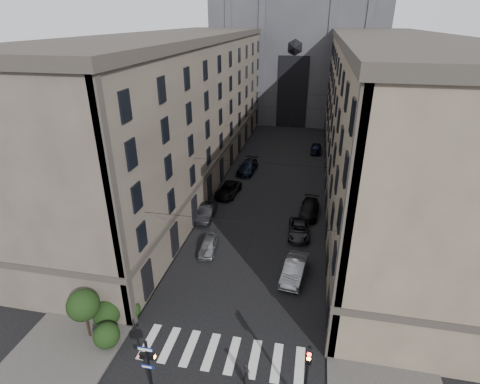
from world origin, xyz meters
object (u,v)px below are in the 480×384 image
Objects in this scene: car_left_midfar at (228,190)px; car_right_midfar at (309,209)px; car_right_midnear at (299,230)px; pedestrian_signal_left at (148,363)px; gothic_tower at (299,32)px; car_right_near at (294,269)px; car_left_near at (208,245)px; pedestrian at (247,374)px; car_left_midnear at (206,213)px; car_left_far at (248,167)px; car_right_far at (316,149)px; traffic_light_right at (307,372)px.

car_right_midfar is at bearing -11.38° from car_left_midfar.
car_left_midfar is 12.41m from car_right_midnear.
pedestrian_signal_left is 26.15m from car_right_midfar.
gothic_tower is 63.17m from car_right_near.
car_left_near is 9.65m from car_right_midnear.
car_left_midfar is (-1.04, 12.80, 0.05)m from car_left_near.
car_left_midfar is 2.82× the size of pedestrian.
gothic_tower is 56.41m from car_right_midnear.
car_right_near is at bearing -41.94° from car_left_midnear.
car_left_far is (1.04, 8.19, 0.09)m from car_left_midfar.
pedestrian_signal_left is 15.00m from car_right_near.
car_right_far is at bearing -19.11° from pedestrian.
pedestrian_signal_left is at bearing -99.68° from car_right_far.
traffic_light_right is at bearing -88.72° from car_right_midnear.
pedestrian is (-2.14, -11.26, 0.09)m from car_right_near.
car_left_midfar is 27.43m from pedestrian.
car_left_midfar is at bearing 111.52° from traffic_light_right.
gothic_tower is 11.15× the size of traffic_light_right.
car_left_midfar is 21.85m from car_right_far.
car_left_far is 1.10× the size of car_right_midfar.
car_left_far is 1.13× the size of car_right_near.
gothic_tower reaches higher than car_right_midfar.
traffic_light_right is at bearing -84.64° from car_right_midfar.
gothic_tower is at bearing 80.62° from car_left_midnear.
car_right_midfar is (5.10, -48.82, -17.07)m from gothic_tower.
car_right_far reaches higher than car_right_midnear.
car_left_far is 35.18m from pedestrian.
traffic_light_right reaches higher than car_right_far.
car_left_midnear is 2.58× the size of pedestrian.
gothic_tower is at bearing 101.50° from car_right_near.
car_right_midfar reaches higher than car_left_midfar.
car_left_near is at bearing -105.75° from car_right_far.
traffic_light_right is 24.36m from car_right_midfar.
car_left_far is 1.18× the size of car_right_midnear.
car_left_near is 13.30m from car_right_midfar.
car_right_midfar is 2.78× the size of pedestrian.
car_right_midnear is 0.93× the size of car_right_midfar.
gothic_tower is 31.99m from car_right_far.
traffic_light_right is 0.94× the size of car_left_far.
car_right_near is (7.74, 12.76, -1.51)m from pedestrian_signal_left.
car_left_midnear is at bearing 119.47° from traffic_light_right.
pedestrian_signal_left is 2.21× the size of pedestrian.
car_left_midnear is 1.10× the size of car_right_far.
traffic_light_right reaches higher than car_left_midnear.
car_left_midnear is 13.48m from car_right_near.
pedestrian_signal_left is at bearing -85.41° from car_left_midnear.
gothic_tower is at bearing 102.84° from car_right_far.
pedestrian_signal_left is at bearing -92.18° from car_left_near.
gothic_tower is 41.24m from car_left_far.
car_right_far is (-0.12, 46.55, -2.56)m from traffic_light_right.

